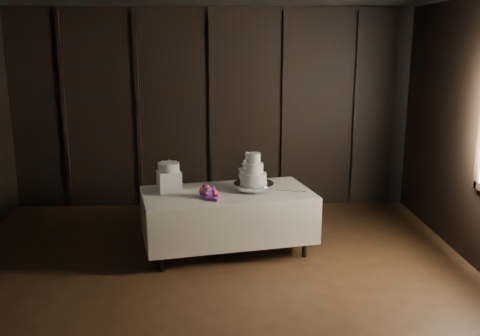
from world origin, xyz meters
name	(u,v)px	position (x,y,z in m)	size (l,w,h in m)	color
room	(205,159)	(0.00, 0.00, 1.50)	(6.08, 7.08, 3.08)	black
display_table	(228,219)	(0.21, 1.55, 0.42)	(2.16, 1.43, 0.76)	beige
cake_stand	(254,187)	(0.53, 1.61, 0.81)	(0.48, 0.48, 0.09)	silver
wedding_cake	(252,172)	(0.50, 1.59, 0.99)	(0.34, 0.31, 0.37)	white
bouquet	(208,192)	(-0.01, 1.34, 0.82)	(0.28, 0.38, 0.18)	#B5445C
box_pedestal	(169,181)	(-0.48, 1.59, 0.89)	(0.26, 0.26, 0.25)	white
small_cake	(169,167)	(-0.48, 1.59, 1.06)	(0.25, 0.25, 0.10)	white
cake_knife	(287,191)	(0.92, 1.55, 0.77)	(0.37, 0.02, 0.01)	silver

